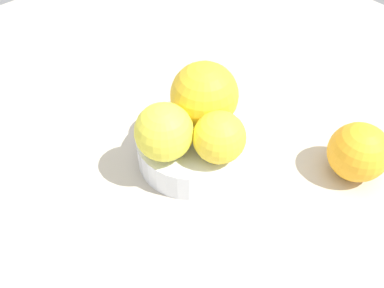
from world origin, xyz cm
name	(u,v)px	position (x,y,z in cm)	size (l,w,h in cm)	color
ground_plane	(192,162)	(0.00, 0.00, -1.00)	(110.00, 110.00, 2.00)	#BCB29E
fruit_bowl	(192,147)	(0.00, 0.00, 1.94)	(14.20, 14.20, 4.09)	silver
orange_in_bowl_0	(204,95)	(-2.89, -0.94, 8.30)	(8.41, 8.41, 8.41)	yellow
orange_in_bowl_1	(217,139)	(0.37, 4.64, 7.19)	(6.19, 6.19, 6.19)	yellow
orange_in_bowl_2	(166,134)	(4.33, 0.40, 7.54)	(6.90, 6.90, 6.90)	yellow
orange_loose_0	(358,152)	(-13.27, 15.45, 3.69)	(7.38, 7.38, 7.38)	#F9A823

